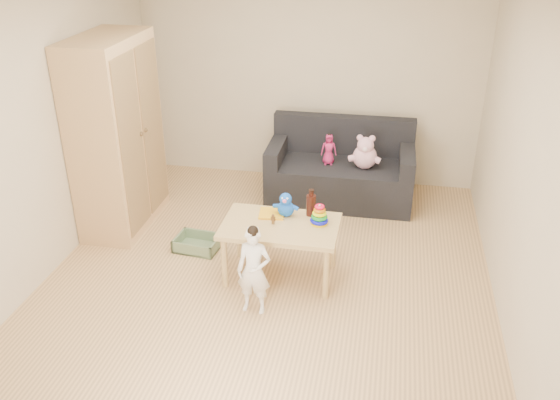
% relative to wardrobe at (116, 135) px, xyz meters
% --- Properties ---
extents(room, '(4.50, 4.50, 4.50)m').
position_rel_wardrobe_xyz_m(room, '(1.72, -0.71, 0.31)').
color(room, tan).
rests_on(room, ground).
extents(wardrobe, '(0.55, 1.10, 1.97)m').
position_rel_wardrobe_xyz_m(wardrobe, '(0.00, 0.00, 0.00)').
color(wardrobe, '#E6B57E').
rests_on(wardrobe, ground).
extents(sofa, '(1.63, 0.83, 0.46)m').
position_rel_wardrobe_xyz_m(sofa, '(2.19, 0.96, -0.76)').
color(sofa, black).
rests_on(sofa, ground).
extents(play_table, '(1.03, 0.66, 0.54)m').
position_rel_wardrobe_xyz_m(play_table, '(1.82, -0.72, -0.71)').
color(play_table, tan).
rests_on(play_table, ground).
extents(storage_bin, '(0.45, 0.36, 0.13)m').
position_rel_wardrobe_xyz_m(storage_bin, '(0.92, -0.40, -0.92)').
color(storage_bin, '#67815E').
rests_on(storage_bin, ground).
extents(toddler, '(0.29, 0.20, 0.76)m').
position_rel_wardrobe_xyz_m(toddler, '(1.70, -1.26, -0.60)').
color(toddler, white).
rests_on(toddler, ground).
extents(pink_bear, '(0.32, 0.29, 0.32)m').
position_rel_wardrobe_xyz_m(pink_bear, '(2.46, 0.88, -0.37)').
color(pink_bear, '#FFBBD9').
rests_on(pink_bear, sofa).
extents(doll, '(0.19, 0.14, 0.34)m').
position_rel_wardrobe_xyz_m(doll, '(2.05, 0.91, -0.36)').
color(doll, '#C72569').
rests_on(doll, sofa).
extents(ring_stacker, '(0.16, 0.16, 0.19)m').
position_rel_wardrobe_xyz_m(ring_stacker, '(2.15, -0.64, -0.37)').
color(ring_stacker, yellow).
rests_on(ring_stacker, play_table).
extents(brown_bottle, '(0.09, 0.09, 0.25)m').
position_rel_wardrobe_xyz_m(brown_bottle, '(2.06, -0.49, -0.34)').
color(brown_bottle, black).
rests_on(brown_bottle, play_table).
extents(blue_plush, '(0.22, 0.19, 0.23)m').
position_rel_wardrobe_xyz_m(blue_plush, '(1.84, -0.54, -0.33)').
color(blue_plush, blue).
rests_on(blue_plush, play_table).
extents(wooden_figure, '(0.04, 0.04, 0.10)m').
position_rel_wardrobe_xyz_m(wooden_figure, '(1.76, -0.72, -0.39)').
color(wooden_figure, brown).
rests_on(wooden_figure, play_table).
extents(yellow_book, '(0.25, 0.25, 0.02)m').
position_rel_wardrobe_xyz_m(yellow_book, '(1.71, -0.55, -0.44)').
color(yellow_book, yellow).
rests_on(yellow_book, play_table).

